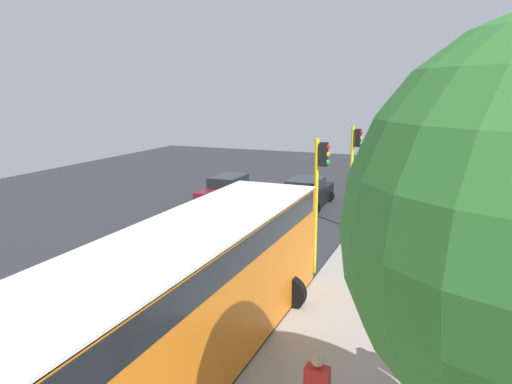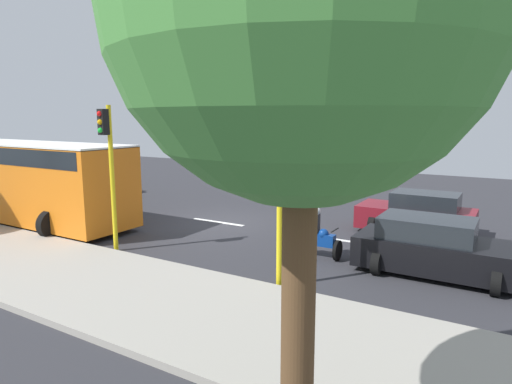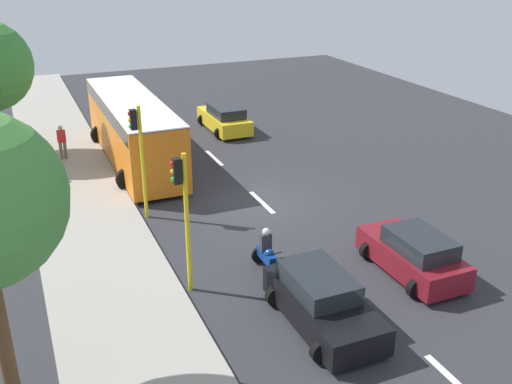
# 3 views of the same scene
# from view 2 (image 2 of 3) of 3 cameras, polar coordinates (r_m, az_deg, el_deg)

# --- Properties ---
(ground_plane) EXTENTS (40.00, 60.00, 0.10)m
(ground_plane) POSITION_cam_2_polar(r_m,az_deg,el_deg) (17.76, -4.93, -4.05)
(ground_plane) COLOR #2D2D33
(sidewalk) EXTENTS (4.00, 60.00, 0.15)m
(sidewalk) POSITION_cam_2_polar(r_m,az_deg,el_deg) (12.94, -23.57, -9.53)
(sidewalk) COLOR #9E998E
(sidewalk) RESTS_ON ground
(lane_stripe_far_north) EXTENTS (0.20, 2.40, 0.01)m
(lane_stripe_far_north) POSITION_cam_2_polar(r_m,az_deg,el_deg) (26.48, -26.54, -0.36)
(lane_stripe_far_north) COLOR white
(lane_stripe_far_north) RESTS_ON ground
(lane_stripe_north) EXTENTS (0.20, 2.40, 0.01)m
(lane_stripe_north) POSITION_cam_2_polar(r_m,az_deg,el_deg) (21.73, -17.90, -1.80)
(lane_stripe_north) COLOR white
(lane_stripe_north) RESTS_ON ground
(lane_stripe_mid) EXTENTS (0.20, 2.40, 0.01)m
(lane_stripe_mid) POSITION_cam_2_polar(r_m,az_deg,el_deg) (17.75, -4.93, -3.88)
(lane_stripe_mid) COLOR white
(lane_stripe_mid) RESTS_ON ground
(lane_stripe_south) EXTENTS (0.20, 2.40, 0.01)m
(lane_stripe_south) POSITION_cam_2_polar(r_m,az_deg,el_deg) (15.16, 13.96, -6.50)
(lane_stripe_south) COLOR white
(lane_stripe_south) RESTS_ON ground
(car_black) EXTENTS (2.25, 4.23, 1.52)m
(car_black) POSITION_cam_2_polar(r_m,az_deg,el_deg) (12.72, 22.16, -6.75)
(car_black) COLOR black
(car_black) RESTS_ON ground
(car_yellow_cab) EXTENTS (2.24, 4.48, 1.52)m
(car_yellow_cab) POSITION_cam_2_polar(r_m,az_deg,el_deg) (26.20, -20.62, 1.50)
(car_yellow_cab) COLOR yellow
(car_yellow_cab) RESTS_ON ground
(car_maroon) EXTENTS (2.18, 3.95, 1.52)m
(car_maroon) POSITION_cam_2_polar(r_m,az_deg,el_deg) (16.83, 20.08, -2.73)
(car_maroon) COLOR maroon
(car_maroon) RESTS_ON ground
(city_bus) EXTENTS (3.20, 11.00, 3.16)m
(city_bus) POSITION_cam_2_polar(r_m,az_deg,el_deg) (20.12, -28.25, 1.94)
(city_bus) COLOR orange
(city_bus) RESTS_ON ground
(motorcycle) EXTENTS (0.60, 1.30, 1.53)m
(motorcycle) POSITION_cam_2_polar(r_m,az_deg,el_deg) (13.36, 7.94, -5.65)
(motorcycle) COLOR black
(motorcycle) RESTS_ON ground
(traffic_light_corner) EXTENTS (0.49, 0.24, 4.50)m
(traffic_light_corner) POSITION_cam_2_polar(r_m,az_deg,el_deg) (14.06, -18.45, 4.19)
(traffic_light_corner) COLOR yellow
(traffic_light_corner) RESTS_ON ground
(traffic_light_midblock) EXTENTS (0.49, 0.24, 4.50)m
(traffic_light_midblock) POSITION_cam_2_polar(r_m,az_deg,el_deg) (10.42, 2.86, 2.92)
(traffic_light_midblock) COLOR yellow
(traffic_light_midblock) RESTS_ON ground
(street_tree_south) EXTENTS (3.76, 3.76, 7.04)m
(street_tree_south) POSITION_cam_2_polar(r_m,az_deg,el_deg) (4.49, 6.12, 22.22)
(street_tree_south) COLOR brown
(street_tree_south) RESTS_ON ground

